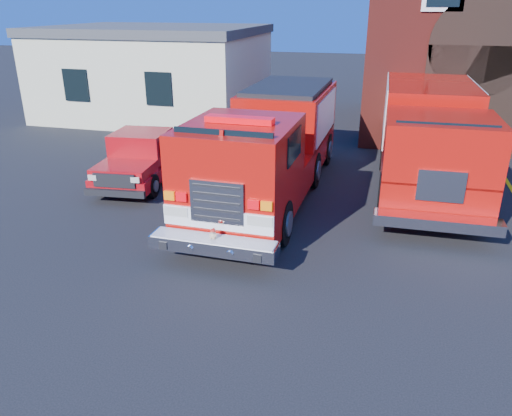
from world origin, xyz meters
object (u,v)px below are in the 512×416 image
(side_building, at_px, (156,71))
(fire_engine, at_px, (271,145))
(pickup_truck, at_px, (145,156))
(secondary_truck, at_px, (429,133))

(side_building, relative_size, fire_engine, 1.06)
(side_building, distance_m, pickup_truck, 10.50)
(side_building, relative_size, pickup_truck, 1.98)
(side_building, height_order, pickup_truck, side_building)
(side_building, height_order, secondary_truck, side_building)
(side_building, relative_size, secondary_truck, 1.10)
(secondary_truck, bearing_deg, fire_engine, -152.69)
(fire_engine, relative_size, pickup_truck, 1.88)
(side_building, bearing_deg, fire_engine, -50.11)
(side_building, height_order, fire_engine, side_building)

